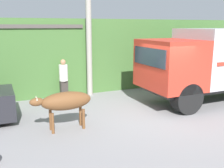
{
  "coord_description": "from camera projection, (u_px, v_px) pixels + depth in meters",
  "views": [
    {
      "loc": [
        -5.06,
        -7.65,
        3.17
      ],
      "look_at": [
        -1.52,
        0.32,
        1.23
      ],
      "focal_mm": 42.0,
      "sensor_mm": 36.0,
      "label": 1
    }
  ],
  "objects": [
    {
      "name": "cargo_truck",
      "position": [
        215.0,
        60.0,
        11.06
      ],
      "size": [
        6.34,
        2.5,
        3.06
      ],
      "rotation": [
        0.0,
        0.0,
        0.02
      ],
      "color": "#2D2D2D",
      "rests_on": "ground_plane"
    },
    {
      "name": "pedestrian_on_hill",
      "position": [
        64.0,
        77.0,
        11.44
      ],
      "size": [
        0.43,
        0.43,
        1.76
      ],
      "rotation": [
        0.0,
        0.0,
        3.29
      ],
      "color": "#38332D",
      "rests_on": "ground_plane"
    },
    {
      "name": "hillside_embankment",
      "position": [
        92.0,
        51.0,
        14.95
      ],
      "size": [
        32.0,
        5.27,
        3.48
      ],
      "color": "#426B33",
      "rests_on": "ground_plane"
    },
    {
      "name": "utility_pole",
      "position": [
        89.0,
        24.0,
        11.59
      ],
      "size": [
        0.9,
        0.25,
        6.27
      ],
      "color": "#9E998E",
      "rests_on": "ground_plane"
    },
    {
      "name": "ground_plane",
      "position": [
        154.0,
        115.0,
        9.52
      ],
      "size": [
        60.0,
        60.0,
        0.0
      ],
      "primitive_type": "plane",
      "color": "gray"
    },
    {
      "name": "building_backdrop",
      "position": [
        10.0,
        60.0,
        11.99
      ],
      "size": [
        6.16,
        2.7,
        3.23
      ],
      "color": "#C6B793",
      "rests_on": "ground_plane"
    },
    {
      "name": "brown_cow",
      "position": [
        65.0,
        102.0,
        8.0
      ],
      "size": [
        1.87,
        0.57,
        1.21
      ],
      "rotation": [
        0.0,
        0.0,
        0.14
      ],
      "color": "brown",
      "rests_on": "ground_plane"
    }
  ]
}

